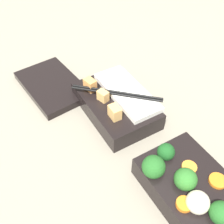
# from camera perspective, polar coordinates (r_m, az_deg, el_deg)

# --- Properties ---
(ground_plane) EXTENTS (3.00, 3.00, 0.00)m
(ground_plane) POSITION_cam_1_polar(r_m,az_deg,el_deg) (0.55, 6.70, -7.03)
(ground_plane) COLOR gray
(bento_tray_vegetable) EXTENTS (0.20, 0.13, 0.07)m
(bento_tray_vegetable) POSITION_cam_1_polar(r_m,az_deg,el_deg) (0.48, 17.23, -16.08)
(bento_tray_vegetable) COLOR black
(bento_tray_vegetable) RESTS_ON ground_plane
(bento_tray_rice) EXTENTS (0.20, 0.16, 0.07)m
(bento_tray_rice) POSITION_cam_1_polar(r_m,az_deg,el_deg) (0.60, 1.13, 1.99)
(bento_tray_rice) COLOR black
(bento_tray_rice) RESTS_ON ground_plane
(bento_lid) EXTENTS (0.21, 0.15, 0.02)m
(bento_lid) POSITION_cam_1_polar(r_m,az_deg,el_deg) (0.69, -12.85, 5.68)
(bento_lid) COLOR black
(bento_lid) RESTS_ON ground_plane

